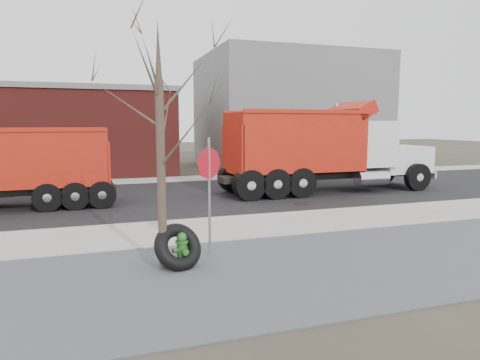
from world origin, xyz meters
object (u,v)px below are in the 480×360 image
object	(u,v)px
fire_hydrant	(182,251)
dump_truck_red_b	(14,164)
truck_tire	(178,247)
dump_truck_red_a	(322,147)
stop_sign	(209,176)

from	to	relation	value
fire_hydrant	dump_truck_red_b	size ratio (longest dim) A/B	0.10
truck_tire	dump_truck_red_b	distance (m)	9.52
fire_hydrant	dump_truck_red_a	size ratio (longest dim) A/B	0.08
dump_truck_red_b	stop_sign	bearing A→B (deg)	124.09
fire_hydrant	stop_sign	size ratio (longest dim) A/B	0.28
truck_tire	stop_sign	size ratio (longest dim) A/B	0.46
fire_hydrant	dump_truck_red_b	world-z (taller)	dump_truck_red_b
truck_tire	dump_truck_red_b	xyz separation A→B (m)	(-4.48, 8.32, 1.19)
dump_truck_red_b	fire_hydrant	bearing A→B (deg)	118.03
stop_sign	dump_truck_red_a	bearing A→B (deg)	37.20
stop_sign	dump_truck_red_b	size ratio (longest dim) A/B	0.36
fire_hydrant	dump_truck_red_a	bearing A→B (deg)	31.65
dump_truck_red_b	dump_truck_red_a	bearing A→B (deg)	179.39
truck_tire	dump_truck_red_a	distance (m)	11.77
stop_sign	dump_truck_red_a	distance (m)	10.56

